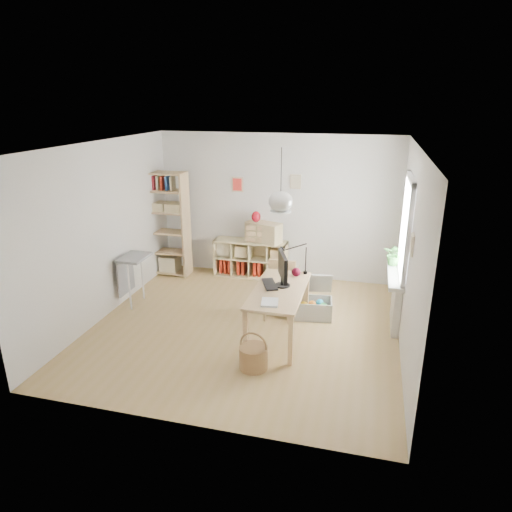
% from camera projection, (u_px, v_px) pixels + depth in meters
% --- Properties ---
extents(ground, '(4.50, 4.50, 0.00)m').
position_uv_depth(ground, '(245.00, 327.00, 6.91)').
color(ground, tan).
rests_on(ground, ground).
extents(room_shell, '(4.50, 4.50, 4.50)m').
position_uv_depth(room_shell, '(281.00, 201.00, 5.99)').
color(room_shell, silver).
rests_on(room_shell, ground).
extents(window_unit, '(0.07, 1.16, 1.46)m').
position_uv_depth(window_unit, '(407.00, 228.00, 6.43)').
color(window_unit, white).
rests_on(window_unit, ground).
extents(radiator, '(0.10, 0.80, 0.80)m').
position_uv_depth(radiator, '(396.00, 302.00, 6.82)').
color(radiator, white).
rests_on(radiator, ground).
extents(windowsill, '(0.22, 1.20, 0.06)m').
position_uv_depth(windowsill, '(395.00, 275.00, 6.69)').
color(windowsill, white).
rests_on(windowsill, radiator).
extents(desk, '(0.70, 1.50, 0.75)m').
position_uv_depth(desk, '(279.00, 295.00, 6.43)').
color(desk, '#E0BE81').
rests_on(desk, ground).
extents(cube_shelf, '(1.40, 0.38, 0.72)m').
position_uv_depth(cube_shelf, '(250.00, 261.00, 8.83)').
color(cube_shelf, beige).
rests_on(cube_shelf, ground).
extents(tall_bookshelf, '(0.80, 0.38, 2.00)m').
position_uv_depth(tall_bookshelf, '(167.00, 220.00, 8.68)').
color(tall_bookshelf, '#E0BE81').
rests_on(tall_bookshelf, ground).
extents(side_table, '(0.40, 0.55, 0.85)m').
position_uv_depth(side_table, '(131.00, 266.00, 7.49)').
color(side_table, gray).
rests_on(side_table, ground).
extents(chair, '(0.44, 0.44, 0.89)m').
position_uv_depth(chair, '(280.00, 286.00, 7.11)').
color(chair, gray).
rests_on(chair, ground).
extents(wicker_basket, '(0.37, 0.37, 0.51)m').
position_uv_depth(wicker_basket, '(253.00, 357.00, 5.82)').
color(wicker_basket, olive).
rests_on(wicker_basket, ground).
extents(storage_chest, '(0.65, 0.72, 0.61)m').
position_uv_depth(storage_chest, '(314.00, 304.00, 7.23)').
color(storage_chest, silver).
rests_on(storage_chest, ground).
extents(monitor, '(0.24, 0.53, 0.48)m').
position_uv_depth(monitor, '(283.00, 268.00, 6.42)').
color(monitor, black).
rests_on(monitor, desk).
extents(keyboard, '(0.32, 0.47, 0.02)m').
position_uv_depth(keyboard, '(270.00, 284.00, 6.54)').
color(keyboard, black).
rests_on(keyboard, desk).
extents(task_lamp, '(0.42, 0.16, 0.45)m').
position_uv_depth(task_lamp, '(292.00, 255.00, 6.85)').
color(task_lamp, black).
rests_on(task_lamp, desk).
extents(yarn_ball, '(0.13, 0.13, 0.13)m').
position_uv_depth(yarn_ball, '(296.00, 272.00, 6.84)').
color(yarn_ball, '#4F0A1C').
rests_on(yarn_ball, desk).
extents(paper_tray, '(0.26, 0.30, 0.03)m').
position_uv_depth(paper_tray, '(270.00, 302.00, 5.95)').
color(paper_tray, white).
rests_on(paper_tray, desk).
extents(drawer_chest, '(0.72, 0.49, 0.38)m').
position_uv_depth(drawer_chest, '(264.00, 232.00, 8.53)').
color(drawer_chest, beige).
rests_on(drawer_chest, cube_shelf).
extents(red_vase, '(0.17, 0.17, 0.20)m').
position_uv_depth(red_vase, '(256.00, 217.00, 8.47)').
color(red_vase, maroon).
rests_on(red_vase, drawer_chest).
extents(potted_plant, '(0.37, 0.34, 0.34)m').
position_uv_depth(potted_plant, '(395.00, 254.00, 6.95)').
color(potted_plant, '#2D6D29').
rests_on(potted_plant, windowsill).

